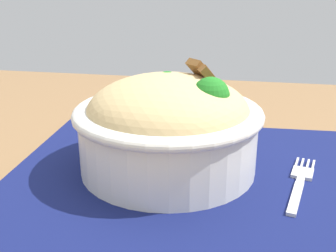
% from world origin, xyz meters
% --- Properties ---
extents(table, '(1.32, 0.94, 0.76)m').
position_xyz_m(table, '(0.00, 0.00, 0.69)').
color(table, olive).
rests_on(table, ground_plane).
extents(placemat, '(0.43, 0.34, 0.00)m').
position_xyz_m(placemat, '(-0.03, 0.01, 0.76)').
color(placemat, '#11194C').
rests_on(placemat, table).
extents(bowl, '(0.21, 0.21, 0.12)m').
position_xyz_m(bowl, '(-0.06, 0.02, 0.81)').
color(bowl, silver).
rests_on(bowl, placemat).
extents(fork, '(0.04, 0.13, 0.00)m').
position_xyz_m(fork, '(0.08, 0.01, 0.76)').
color(fork, silver).
rests_on(fork, placemat).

